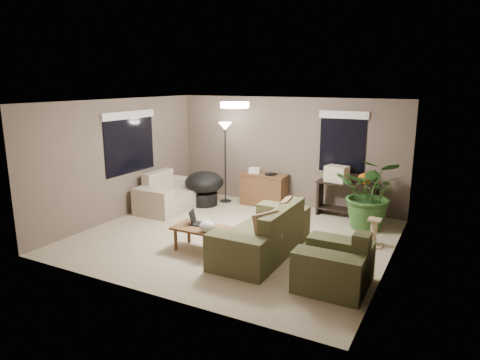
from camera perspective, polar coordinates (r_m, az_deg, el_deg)
The scene contains 20 objects.
room_shell at distance 7.75m, azimuth -0.69°, elevation 1.15°, with size 5.50×5.50×5.50m.
main_sofa at distance 7.26m, azimuth 3.29°, elevation -7.57°, with size 0.95×2.20×0.85m.
throw_pillows at distance 7.04m, azimuth 5.22°, elevation -5.19°, with size 0.40×1.39×0.47m.
loveseat at distance 9.84m, azimuth -9.40°, elevation -2.15°, with size 0.90×1.60×0.85m.
armchair at distance 6.29m, azimuth 12.55°, elevation -11.21°, with size 0.95×1.00×0.85m.
coffee_table at distance 7.36m, azimuth -5.05°, elevation -6.77°, with size 1.00×0.55×0.42m.
laptop at distance 7.49m, azimuth -5.74°, elevation -5.45°, with size 0.41×0.28×0.24m.
plastic_bag at distance 7.09m, azimuth -4.37°, elevation -6.20°, with size 0.27×0.24×0.19m, color white.
desk at distance 10.01m, azimuth 3.18°, elevation -1.26°, with size 1.10×0.50×0.75m.
desk_papers at distance 9.97m, azimuth 2.37°, elevation 1.19°, with size 0.72×0.32×0.12m.
console_table at distance 9.40m, azimuth 14.10°, elevation -2.21°, with size 1.30×0.40×0.75m.
pumpkin at distance 9.23m, azimuth 16.35°, elevation 0.15°, with size 0.30×0.30×0.24m, color orange.
cardboard_box at distance 9.35m, azimuth 12.78°, elevation 0.82°, with size 0.45×0.34×0.34m, color beige.
papasan_chair at distance 10.02m, azimuth -4.77°, elevation -0.76°, with size 0.90×0.90×0.80m.
floor_lamp at distance 10.09m, azimuth -2.00°, elevation 5.92°, with size 0.32×0.32×1.91m.
ceiling_fixture at distance 7.59m, azimuth -0.72°, elevation 9.97°, with size 0.50×0.50×0.10m, color white.
houseplant at distance 8.76m, azimuth 17.06°, elevation -2.69°, with size 1.29×1.43×1.12m, color #2D5923.
cat_scratching_post at distance 7.96m, azimuth 17.38°, elevation -6.90°, with size 0.32×0.32×0.50m.
window_left at distance 9.48m, azimuth -14.52°, elevation 6.19°, with size 0.05×1.56×1.33m.
window_back at distance 9.49m, azimuth 13.58°, elevation 6.26°, with size 1.06×0.05×1.33m.
Camera 1 is at (3.63, -6.66, 2.85)m, focal length 32.00 mm.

